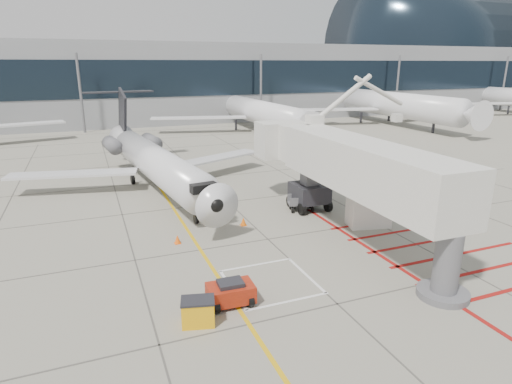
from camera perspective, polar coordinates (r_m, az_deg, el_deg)
name	(u,v)px	position (r m, az deg, el deg)	size (l,w,h in m)	color
ground_plane	(297,267)	(23.35, 5.52, -9.87)	(260.00, 260.00, 0.00)	gray
regional_jet	(163,149)	(34.80, -12.34, 5.57)	(23.68, 29.86, 7.83)	silver
jet_bridge	(362,177)	(25.81, 13.99, 2.00)	(9.66, 20.39, 8.16)	silver
pushback_tug	(231,292)	(19.73, -3.40, -13.16)	(2.07, 1.30, 1.21)	#A2240F
spill_bin	(198,312)	(18.54, -7.73, -15.52)	(1.34, 0.89, 1.16)	#ECA80D
baggage_cart	(301,203)	(31.64, 6.06, -1.44)	(1.90, 1.20, 1.20)	#515156
ground_power_unit	(369,211)	(29.40, 14.80, -2.41)	(2.69, 1.57, 2.13)	silver
cone_nose	(177,239)	(26.37, -10.43, -6.21)	(0.39, 0.39, 0.54)	#FF5C0D
cone_side	(243,221)	(28.73, -1.69, -3.94)	(0.41, 0.41, 0.57)	orange
terminal_building	(186,81)	(90.72, -9.38, 14.38)	(180.00, 28.00, 14.00)	gray
terminal_glass_band	(203,78)	(77.04, -7.04, 14.83)	(180.00, 0.10, 6.00)	black
terminal_dome	(423,48)	(119.15, 21.38, 17.39)	(40.00, 28.00, 28.00)	black
bg_aircraft_c	(256,96)	(69.53, -0.05, 12.67)	(32.85, 36.50, 10.95)	silver
bg_aircraft_d	(385,88)	(81.96, 16.80, 13.19)	(37.86, 42.07, 12.62)	silver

